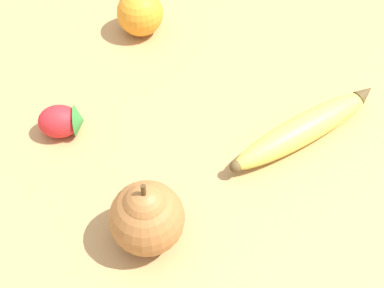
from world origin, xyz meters
TOP-DOWN VIEW (x-y plane):
  - ground_plane at (0.00, 0.00)m, footprint 3.00×3.00m
  - banana at (-0.10, -0.03)m, footprint 0.19×0.16m
  - orange at (0.13, -0.22)m, footprint 0.07×0.07m
  - pear at (0.08, 0.12)m, footprint 0.08×0.08m
  - strawberry at (0.20, -0.02)m, footprint 0.06×0.05m

SIDE VIEW (x-z plane):
  - ground_plane at x=0.00m, z-range 0.00..0.00m
  - banana at x=-0.10m, z-range 0.00..0.04m
  - strawberry at x=0.20m, z-range 0.00..0.04m
  - orange at x=0.13m, z-range 0.00..0.07m
  - pear at x=0.08m, z-range -0.01..0.09m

